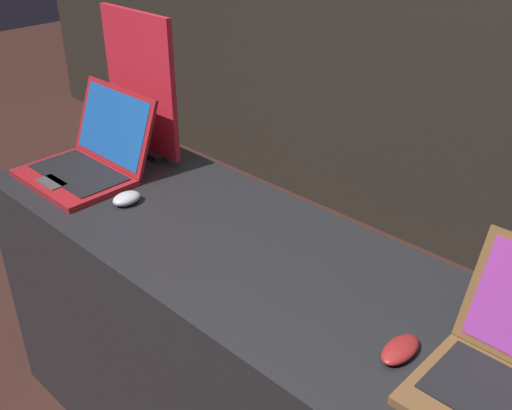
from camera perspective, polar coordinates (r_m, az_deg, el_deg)
name	(u,v)px	position (r m, az deg, el deg)	size (l,w,h in m)	color
display_counter	(257,376)	(1.95, 0.06, -15.95)	(2.01, 0.64, 0.93)	black
laptop_front	(90,157)	(2.13, -15.56, 4.44)	(0.39, 0.37, 0.27)	maroon
mouse_front	(127,198)	(1.93, -12.21, 0.61)	(0.07, 0.09, 0.04)	#B2B2B7
promo_stand_front	(141,89)	(2.19, -10.89, 10.82)	(0.37, 0.07, 0.52)	black
mouse_back	(400,350)	(1.37, 13.56, -13.23)	(0.06, 0.12, 0.03)	maroon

